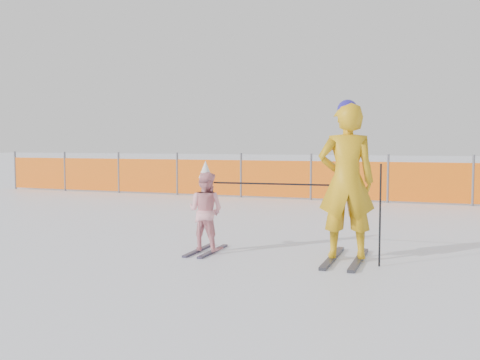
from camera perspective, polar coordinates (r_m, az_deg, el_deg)
name	(u,v)px	position (r m, az deg, el deg)	size (l,w,h in m)	color
ground	(227,255)	(7.40, -1.34, -8.00)	(120.00, 120.00, 0.00)	white
adult	(346,181)	(7.06, 11.29, -0.05)	(0.83, 1.37, 2.09)	black
child	(206,210)	(7.53, -3.68, -3.25)	(0.58, 0.95, 1.29)	black
ski_poles	(317,197)	(7.02, 8.22, -1.79)	(2.28, 0.22, 1.28)	black
safety_fence	(243,178)	(15.01, 0.28, 0.25)	(16.13, 0.06, 1.25)	#595960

